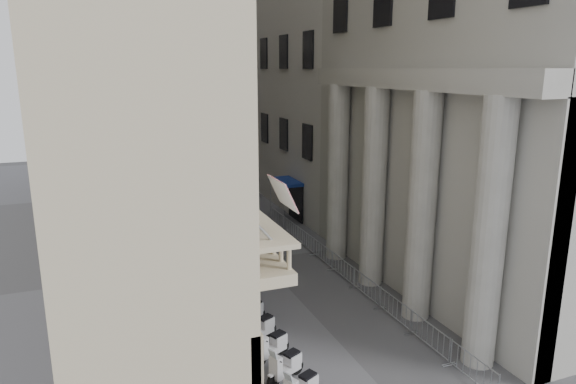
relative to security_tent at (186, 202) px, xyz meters
name	(u,v)px	position (x,y,z in m)	size (l,w,h in m)	color
far_building	(171,27)	(3.60, 25.17, 12.10)	(22.00, 10.00, 30.00)	beige
iron_fence	(192,277)	(-0.70, -4.83, -2.90)	(0.30, 28.00, 1.40)	black
blue_awning	(286,220)	(7.75, 3.17, -2.90)	(1.60, 3.00, 3.00)	navy
scooter_2	(286,381)	(0.64, -15.34, -2.90)	(0.56, 1.40, 1.50)	silver
scooter_3	(272,360)	(0.64, -13.89, -2.90)	(0.56, 1.40, 1.50)	silver
scooter_4	(260,341)	(0.64, -12.44, -2.90)	(0.56, 1.40, 1.50)	silver
scooter_5	(250,325)	(0.64, -11.00, -2.90)	(0.56, 1.40, 1.50)	silver
scooter_6	(241,311)	(0.64, -9.55, -2.90)	(0.56, 1.40, 1.50)	silver
scooter_7	(232,298)	(0.64, -8.10, -2.90)	(0.56, 1.40, 1.50)	silver
scooter_8	(225,287)	(0.64, -6.65, -2.90)	(0.56, 1.40, 1.50)	silver
scooter_9	(218,276)	(0.64, -5.20, -2.90)	(0.56, 1.40, 1.50)	silver
scooter_10	(212,267)	(0.64, -3.76, -2.90)	(0.56, 1.40, 1.50)	silver
scooter_11	(206,258)	(0.64, -2.31, -2.90)	(0.56, 1.40, 1.50)	silver
barrier_0	(472,384)	(6.72, -17.90, -2.90)	(0.60, 2.40, 1.10)	#9C9FA3
barrier_1	(429,348)	(6.72, -15.40, -2.90)	(0.60, 2.40, 1.10)	#9C9FA3
barrier_2	(394,320)	(6.72, -12.90, -2.90)	(0.60, 2.40, 1.10)	#9C9FA3
barrier_3	(366,298)	(6.72, -10.40, -2.90)	(0.60, 2.40, 1.10)	#9C9FA3
barrier_4	(342,278)	(6.72, -7.90, -2.90)	(0.60, 2.40, 1.10)	#9C9FA3
barrier_5	(323,262)	(6.72, -5.40, -2.90)	(0.60, 2.40, 1.10)	#9C9FA3
barrier_6	(305,248)	(6.72, -2.90, -2.90)	(0.60, 2.40, 1.10)	#9C9FA3
barrier_7	(291,236)	(6.72, -0.40, -2.90)	(0.60, 2.40, 1.10)	#9C9FA3
barrier_8	(278,226)	(6.72, 2.10, -2.90)	(0.60, 2.40, 1.10)	#9C9FA3
security_tent	(186,202)	(0.00, 0.00, 0.00)	(4.27, 4.27, 3.47)	silver
street_lamp	(206,177)	(0.92, -1.70, 1.83)	(2.59, 0.48, 7.95)	gray
info_kiosk	(193,262)	(-0.59, -4.76, -2.07)	(0.34, 0.79, 1.63)	black
pedestrian_a	(239,241)	(2.65, -2.29, -2.10)	(0.58, 0.38, 1.59)	#0D1434
pedestrian_b	(222,205)	(3.75, 6.11, -2.08)	(0.80, 0.62, 1.64)	black
pedestrian_c	(187,190)	(2.05, 11.53, -1.95)	(0.93, 0.60, 1.90)	black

